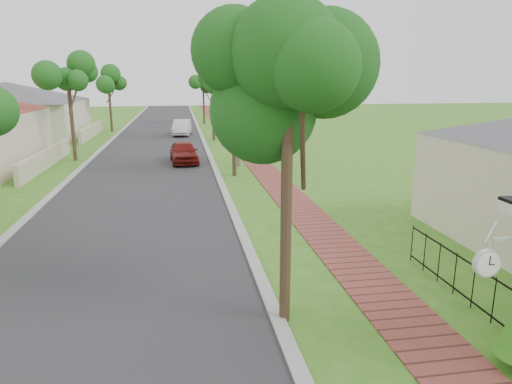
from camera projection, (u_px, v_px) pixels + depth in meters
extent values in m
plane|color=#36741B|center=(258.00, 367.00, 7.83)|extent=(160.00, 160.00, 0.00)
cube|color=#28282B|center=(149.00, 164.00, 26.50)|extent=(7.00, 120.00, 0.02)
cube|color=#9E9E99|center=(212.00, 162.00, 27.08)|extent=(0.30, 120.00, 0.10)
cube|color=#9E9E99|center=(84.00, 166.00, 25.92)|extent=(0.30, 120.00, 0.10)
cube|color=brown|center=(255.00, 161.00, 27.49)|extent=(1.50, 120.00, 0.03)
cylinder|color=black|center=(494.00, 301.00, 9.13)|extent=(0.02, 0.02, 1.00)
cylinder|color=black|center=(473.00, 286.00, 9.77)|extent=(0.02, 0.02, 1.00)
cylinder|color=black|center=(455.00, 273.00, 10.40)|extent=(0.02, 0.02, 1.00)
cylinder|color=black|center=(439.00, 262.00, 11.04)|extent=(0.02, 0.02, 1.00)
cylinder|color=black|center=(425.00, 252.00, 11.68)|extent=(0.02, 0.02, 1.00)
cylinder|color=black|center=(412.00, 243.00, 12.32)|extent=(0.02, 0.02, 1.00)
cylinder|color=#382619|center=(234.00, 131.00, 22.84)|extent=(0.22, 0.22, 4.55)
sphere|color=#175316|center=(233.00, 82.00, 22.26)|extent=(1.70, 1.70, 1.70)
cylinder|color=#382619|center=(213.00, 110.00, 36.20)|extent=(0.22, 0.22, 4.90)
sphere|color=#175316|center=(212.00, 76.00, 35.57)|extent=(1.70, 1.70, 1.70)
cylinder|color=#382619|center=(204.00, 104.00, 49.68)|extent=(0.22, 0.22, 4.20)
sphere|color=#175316|center=(203.00, 84.00, 49.15)|extent=(1.70, 1.70, 1.70)
cylinder|color=#382619|center=(72.00, 120.00, 27.10)|extent=(0.22, 0.22, 4.90)
sphere|color=#175316|center=(67.00, 75.00, 26.48)|extent=(1.70, 1.70, 1.70)
cylinder|color=#382619|center=(110.00, 107.00, 42.46)|extent=(0.22, 0.22, 4.55)
sphere|color=#175316|center=(108.00, 80.00, 41.88)|extent=(1.70, 1.70, 1.70)
cube|color=#BFB299|center=(47.00, 158.00, 25.48)|extent=(0.25, 10.00, 1.00)
cube|color=beige|center=(10.00, 120.00, 37.62)|extent=(11.00, 10.00, 3.00)
pyramid|color=#4C4C51|center=(6.00, 92.00, 37.07)|extent=(15.56, 15.56, 1.60)
cube|color=#BFB299|center=(92.00, 131.00, 38.89)|extent=(0.25, 10.00, 1.00)
imported|color=maroon|center=(184.00, 152.00, 26.75)|extent=(1.78, 3.85, 1.28)
imported|color=silver|center=(182.00, 128.00, 39.92)|extent=(1.76, 4.15, 1.33)
cylinder|color=#382619|center=(286.00, 215.00, 8.85)|extent=(0.22, 0.22, 4.50)
sphere|color=#1C5719|center=(288.00, 89.00, 8.27)|extent=(2.24, 2.24, 2.24)
cylinder|color=#6F6056|center=(238.00, 94.00, 24.93)|extent=(0.24, 0.24, 8.03)
cube|color=#6F6056|center=(238.00, 24.00, 24.06)|extent=(1.20, 0.08, 0.08)
cylinder|color=silver|center=(489.00, 250.00, 7.32)|extent=(0.02, 0.02, 0.34)
cylinder|color=silver|center=(487.00, 263.00, 7.37)|extent=(0.47, 0.10, 0.47)
cylinder|color=white|center=(489.00, 264.00, 7.32)|extent=(0.41, 0.01, 0.41)
cylinder|color=white|center=(485.00, 262.00, 7.43)|extent=(0.41, 0.01, 0.41)
cube|color=black|center=(490.00, 260.00, 7.29)|extent=(0.01, 0.01, 0.16)
cube|color=black|center=(492.00, 265.00, 7.32)|extent=(0.10, 0.01, 0.02)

